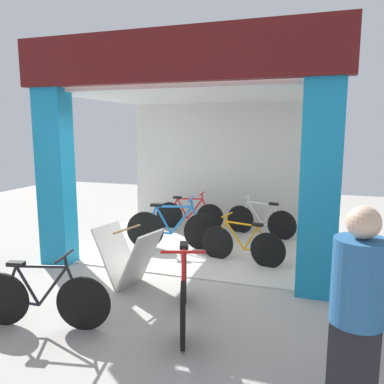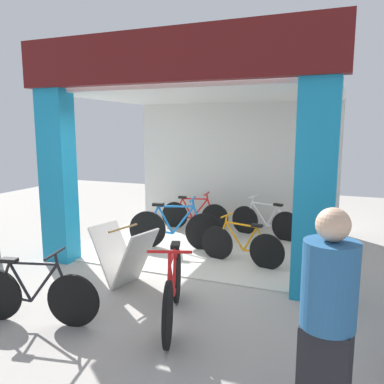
{
  "view_description": "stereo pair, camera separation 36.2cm",
  "coord_description": "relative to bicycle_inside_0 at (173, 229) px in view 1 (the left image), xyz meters",
  "views": [
    {
      "loc": [
        2.03,
        -5.21,
        2.2
      ],
      "look_at": [
        0.0,
        0.86,
        1.15
      ],
      "focal_mm": 36.6,
      "sensor_mm": 36.0,
      "label": 1
    },
    {
      "loc": [
        2.37,
        -5.09,
        2.2
      ],
      "look_at": [
        0.0,
        0.86,
        1.15
      ],
      "focal_mm": 36.6,
      "sensor_mm": 36.0,
      "label": 2
    }
  ],
  "objects": [
    {
      "name": "sandwich_board_sign",
      "position": [
        0.0,
        -1.77,
        0.03
      ],
      "size": [
        0.96,
        0.72,
        0.85
      ],
      "color": "silver",
      "rests_on": "ground"
    },
    {
      "name": "ground_plane",
      "position": [
        0.48,
        -1.25,
        -0.38
      ],
      "size": [
        17.06,
        17.06,
        0.0
      ],
      "primitive_type": "plane",
      "color": "#9E9991",
      "rests_on": "ground"
    },
    {
      "name": "bicycle_inside_3",
      "position": [
        -0.18,
        1.43,
        -0.06
      ],
      "size": [
        1.49,
        0.41,
        0.82
      ],
      "color": "black",
      "rests_on": "ground"
    },
    {
      "name": "bicycle_parked_0",
      "position": [
        1.09,
        -2.49,
        -0.01
      ],
      "size": [
        0.63,
        1.65,
        0.95
      ],
      "color": "black",
      "rests_on": "ground"
    },
    {
      "name": "pedestrian_0",
      "position": [
        2.79,
        -3.73,
        0.5
      ],
      "size": [
        0.42,
        0.42,
        1.7
      ],
      "color": "black",
      "rests_on": "ground"
    },
    {
      "name": "shop_facade",
      "position": [
        0.48,
        0.41,
        1.47
      ],
      "size": [
        4.73,
        3.77,
        3.51
      ],
      "color": "beige",
      "rests_on": "ground"
    },
    {
      "name": "bicycle_inside_1",
      "position": [
        1.34,
        -0.36,
        -0.06
      ],
      "size": [
        1.44,
        0.4,
        0.8
      ],
      "color": "black",
      "rests_on": "ground"
    },
    {
      "name": "bicycle_inside_0",
      "position": [
        0.0,
        0.0,
        0.0
      ],
      "size": [
        1.73,
        0.5,
        0.96
      ],
      "color": "black",
      "rests_on": "ground"
    },
    {
      "name": "bicycle_inside_2",
      "position": [
        1.38,
        1.36,
        -0.05
      ],
      "size": [
        1.47,
        0.5,
        0.83
      ],
      "color": "black",
      "rests_on": "ground"
    },
    {
      "name": "bicycle_parked_1",
      "position": [
        -0.36,
        -3.12,
        -0.04
      ],
      "size": [
        1.52,
        0.45,
        0.85
      ],
      "color": "black",
      "rests_on": "ground"
    }
  ]
}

